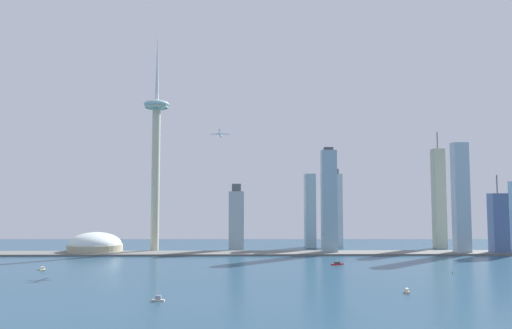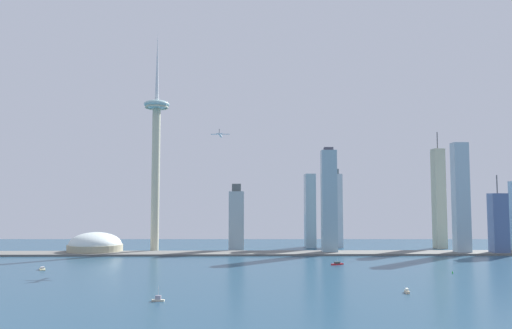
{
  "view_description": "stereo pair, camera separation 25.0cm",
  "coord_description": "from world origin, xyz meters",
  "views": [
    {
      "loc": [
        -64.02,
        -275.5,
        74.81
      ],
      "look_at": [
        -50.65,
        437.83,
        129.19
      ],
      "focal_mm": 34.66,
      "sensor_mm": 36.0,
      "label": 1
    },
    {
      "loc": [
        -63.77,
        -275.5,
        74.81
      ],
      "look_at": [
        -50.65,
        437.83,
        129.19
      ],
      "focal_mm": 34.66,
      "sensor_mm": 36.0,
      "label": 2
    }
  ],
  "objects": [
    {
      "name": "skyscraper_6",
      "position": [
        299.34,
        434.07,
        43.79
      ],
      "size": [
        22.7,
        19.39,
        114.09
      ],
      "color": "#485E8C",
      "rests_on": "ground"
    },
    {
      "name": "waterfront_pier",
      "position": [
        0.0,
        443.04,
        1.31
      ],
      "size": [
        873.93,
        53.62,
        2.62
      ],
      "primitive_type": "cube",
      "color": "slate",
      "rests_on": "ground"
    },
    {
      "name": "skyscraper_3",
      "position": [
        56.86,
        448.56,
        76.44
      ],
      "size": [
        22.16,
        16.26,
        155.72
      ],
      "color": "#88A9B9",
      "rests_on": "ground"
    },
    {
      "name": "skyscraper_5",
      "position": [
        -80.06,
        495.86,
        48.02
      ],
      "size": [
        23.44,
        15.84,
        103.25
      ],
      "color": "#9BB0B8",
      "rests_on": "ground"
    },
    {
      "name": "skyscraper_2",
      "position": [
        81.11,
        545.13,
        62.31
      ],
      "size": [
        25.96,
        18.92,
        129.87
      ],
      "color": "#A5B8C5",
      "rests_on": "ground"
    },
    {
      "name": "skyscraper_4",
      "position": [
        41.41,
        547.73,
        60.78
      ],
      "size": [
        17.07,
        26.97,
        121.55
      ],
      "color": "#819FAD",
      "rests_on": "ground"
    },
    {
      "name": "boat_0",
      "position": [
        44.46,
        319.87,
        1.31
      ],
      "size": [
        16.37,
        12.31,
        7.94
      ],
      "rotation": [
        0.0,
        0.0,
        3.69
      ],
      "color": "red",
      "rests_on": "ground"
    },
    {
      "name": "skyscraper_0",
      "position": [
        248.54,
        440.32,
        80.91
      ],
      "size": [
        21.45,
        17.01,
        161.82
      ],
      "color": "#9CB6C4",
      "rests_on": "ground"
    },
    {
      "name": "observation_tower",
      "position": [
        -202.99,
        477.64,
        167.08
      ],
      "size": [
        39.07,
        39.07,
        340.55
      ],
      "color": "beige",
      "rests_on": "ground"
    },
    {
      "name": "skyscraper_7",
      "position": [
        250.03,
        526.63,
        81.08
      ],
      "size": [
        16.93,
        21.23,
        190.06
      ],
      "color": "#B9B999",
      "rests_on": "ground"
    },
    {
      "name": "boat_3",
      "position": [
        68.3,
        135.44,
        1.43
      ],
      "size": [
        4.23,
        9.1,
        3.88
      ],
      "rotation": [
        0.0,
        0.0,
        1.44
      ],
      "color": "beige",
      "rests_on": "ground"
    },
    {
      "name": "boat_1",
      "position": [
        -290.3,
        282.24,
        1.17
      ],
      "size": [
        11.68,
        16.77,
        3.27
      ],
      "rotation": [
        0.0,
        0.0,
        5.14
      ],
      "color": "beige",
      "rests_on": "ground"
    },
    {
      "name": "airplane",
      "position": [
        -98.71,
        364.68,
        162.28
      ],
      "size": [
        24.95,
        28.88,
        7.76
      ],
      "rotation": [
        0.0,
        0.0,
        1.53
      ],
      "color": "silver"
    },
    {
      "name": "channel_buoy_0",
      "position": [
        152.8,
        246.74,
        1.28
      ],
      "size": [
        1.64,
        1.64,
        2.56
      ],
      "primitive_type": "cone",
      "color": "green",
      "rests_on": "ground"
    },
    {
      "name": "stadium_dome",
      "position": [
        -288.31,
        465.57,
        10.53
      ],
      "size": [
        79.89,
        79.89,
        36.13
      ],
      "color": "#AAA586",
      "rests_on": "ground"
    },
    {
      "name": "boat_4",
      "position": [
        -130.82,
        105.35,
        1.6
      ],
      "size": [
        9.86,
        3.29,
        11.15
      ],
      "rotation": [
        0.0,
        0.0,
        6.2
      ],
      "color": "beige",
      "rests_on": "ground"
    }
  ]
}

